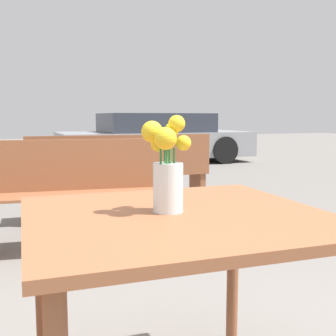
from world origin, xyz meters
TOP-DOWN VIEW (x-y plane):
  - table_front at (0.00, 0.00)m, footprint 0.99×0.93m
  - flower_vase at (-0.02, 0.02)m, footprint 0.16×0.14m
  - bench_near at (0.74, 2.86)m, footprint 1.87×0.53m
  - bench_middle at (0.12, 2.05)m, footprint 1.54×0.61m
  - parked_car at (3.10, 7.67)m, footprint 4.34×2.01m

SIDE VIEW (x-z plane):
  - bench_middle at x=0.12m, z-range 0.03..0.88m
  - bench_near at x=0.74m, z-range 0.05..0.90m
  - parked_car at x=3.10m, z-range -0.01..1.09m
  - table_front at x=0.00m, z-range 0.27..0.99m
  - flower_vase at x=-0.02m, z-range 0.70..1.01m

